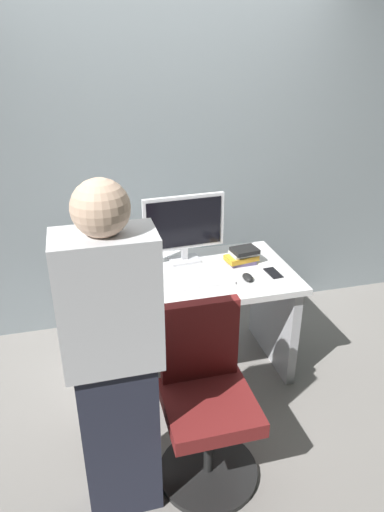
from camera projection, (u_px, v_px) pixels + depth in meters
ground_plane at (190, 367)px, 3.21m from camera, size 9.00×9.00×0.00m
wall_back at (162, 129)px, 3.27m from camera, size 6.40×0.10×3.00m
desk at (190, 306)px, 3.00m from camera, size 1.32×0.75×0.73m
office_chair at (206, 403)px, 2.30m from camera, size 0.52×0.52×0.94m
person_at_desk at (114, 362)px, 1.94m from camera, size 0.40×0.24×1.64m
monitor at (184, 225)px, 2.96m from camera, size 0.54×0.15×0.46m
keyboard at (199, 283)px, 2.77m from camera, size 0.43×0.14×0.02m
mouse at (248, 277)px, 2.83m from camera, size 0.06×0.10×0.03m
cup_near_keyboard at (118, 285)px, 2.69m from camera, size 0.07×0.07×0.09m
book_stack at (242, 256)px, 3.03m from camera, size 0.23×0.18×0.11m
cell_phone at (273, 273)px, 2.91m from camera, size 0.08×0.15×0.01m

